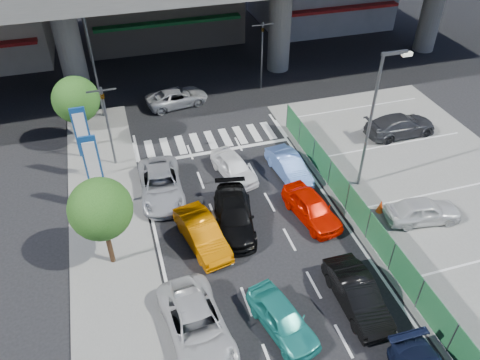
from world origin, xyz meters
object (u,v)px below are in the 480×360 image
object	(u,v)px
street_lamp_right	(375,112)
taxi_teal_mid	(282,318)
sedan_black_mid	(234,215)
parked_sedan_white	(423,211)
wagon_silver_front_left	(161,185)
traffic_light_left	(105,108)
hatch_black_mid_right	(357,295)
traffic_light_right	(262,39)
street_lamp_left	(94,52)
parked_sedan_dgrey	(400,125)
tree_far	(76,100)
crossing_wagon_silver	(177,97)
kei_truck_front_right	(289,166)
sedan_white_mid_left	(197,326)
sedan_white_front_mid	(234,167)
tree_near	(101,209)
traffic_cone	(381,206)
signboard_far	(82,134)
taxi_orange_right	(312,207)
taxi_orange_left	(202,233)
signboard_near	(93,164)

from	to	relation	value
street_lamp_right	taxi_teal_mid	world-z (taller)	street_lamp_right
sedan_black_mid	parked_sedan_white	bearing A→B (deg)	-4.32
wagon_silver_front_left	taxi_teal_mid	bearing A→B (deg)	-68.15
traffic_light_left	hatch_black_mid_right	bearing A→B (deg)	-56.10
street_lamp_right	wagon_silver_front_left	xyz separation A→B (m)	(-11.13, 2.36, -4.08)
street_lamp_right	traffic_light_right	bearing A→B (deg)	97.34
street_lamp_left	parked_sedan_dgrey	size ratio (longest dim) A/B	1.67
tree_far	street_lamp_left	bearing A→B (deg)	67.16
hatch_black_mid_right	crossing_wagon_silver	xyz separation A→B (m)	(-4.08, 19.78, -0.07)
kei_truck_front_right	crossing_wagon_silver	distance (m)	11.26
traffic_light_right	sedan_white_mid_left	xyz separation A→B (m)	(-9.52, -20.05, -3.25)
wagon_silver_front_left	sedan_white_front_mid	distance (m)	4.37
street_lamp_left	tree_near	bearing A→B (deg)	-92.76
traffic_light_right	parked_sedan_white	distance (m)	17.29
parked_sedan_white	traffic_cone	bearing A→B (deg)	63.63
street_lamp_left	traffic_cone	world-z (taller)	street_lamp_left
taxi_teal_mid	signboard_far	bearing A→B (deg)	105.02
traffic_light_right	taxi_teal_mid	world-z (taller)	traffic_light_right
sedan_white_front_mid	parked_sedan_dgrey	size ratio (longest dim) A/B	0.79
taxi_orange_right	street_lamp_left	bearing A→B (deg)	114.79
traffic_light_right	sedan_white_front_mid	distance (m)	11.83
taxi_teal_mid	sedan_black_mid	world-z (taller)	sedan_black_mid
crossing_wagon_silver	parked_sedan_white	xyz separation A→B (m)	(9.88, -15.94, 0.10)
street_lamp_left	parked_sedan_dgrey	bearing A→B (deg)	-23.49
tree_far	wagon_silver_front_left	bearing A→B (deg)	-57.92
traffic_cone	parked_sedan_white	bearing A→B (deg)	-35.34
sedan_white_mid_left	taxi_orange_right	distance (m)	9.00
tree_far	taxi_orange_left	world-z (taller)	tree_far
sedan_white_mid_left	hatch_black_mid_right	size ratio (longest dim) A/B	1.19
taxi_teal_mid	hatch_black_mid_right	size ratio (longest dim) A/B	0.91
street_lamp_left	signboard_near	bearing A→B (deg)	-94.99
kei_truck_front_right	taxi_orange_left	bearing A→B (deg)	-152.84
taxi_orange_right	traffic_cone	world-z (taller)	taxi_orange_right
tree_near	taxi_teal_mid	distance (m)	9.00
traffic_light_right	sedan_white_front_mid	bearing A→B (deg)	-116.74
kei_truck_front_right	street_lamp_right	bearing A→B (deg)	-34.91
traffic_light_right	tree_far	size ratio (longest dim) A/B	1.08
taxi_orange_right	parked_sedan_white	size ratio (longest dim) A/B	1.04
tree_near	taxi_orange_right	xyz separation A→B (m)	(10.28, 0.22, -2.70)
tree_far	traffic_light_left	bearing A→B (deg)	-57.38
street_lamp_left	sedan_white_mid_left	world-z (taller)	street_lamp_left
taxi_orange_right	traffic_cone	xyz separation A→B (m)	(3.69, -0.69, -0.24)
taxi_orange_right	wagon_silver_front_left	distance (m)	8.33
crossing_wagon_silver	tree_far	bearing A→B (deg)	110.61
street_lamp_left	tree_far	size ratio (longest dim) A/B	1.67
street_lamp_left	sedan_black_mid	world-z (taller)	street_lamp_left
traffic_light_left	street_lamp_left	size ratio (longest dim) A/B	0.65
kei_truck_front_right	crossing_wagon_silver	bearing A→B (deg)	108.41
traffic_light_right	tree_near	world-z (taller)	traffic_light_right
taxi_orange_right	crossing_wagon_silver	xyz separation A→B (m)	(-4.47, 14.04, -0.07)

